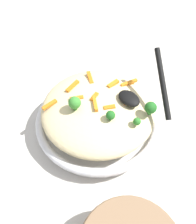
# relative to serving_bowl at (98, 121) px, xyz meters

# --- Properties ---
(ground_plane) EXTENTS (2.40, 2.40, 0.00)m
(ground_plane) POSITION_rel_serving_bowl_xyz_m (0.00, 0.00, -0.02)
(ground_plane) COLOR beige
(serving_bowl) EXTENTS (0.31, 0.31, 0.04)m
(serving_bowl) POSITION_rel_serving_bowl_xyz_m (0.00, 0.00, 0.00)
(serving_bowl) COLOR silver
(serving_bowl) RESTS_ON ground_plane
(pasta_mound) EXTENTS (0.27, 0.27, 0.06)m
(pasta_mound) POSITION_rel_serving_bowl_xyz_m (0.00, 0.00, 0.05)
(pasta_mound) COLOR beige
(pasta_mound) RESTS_ON serving_bowl
(carrot_piece_0) EXTENTS (0.04, 0.03, 0.01)m
(carrot_piece_0) POSITION_rel_serving_bowl_xyz_m (-0.01, 0.01, 0.08)
(carrot_piece_0) COLOR orange
(carrot_piece_0) RESTS_ON pasta_mound
(carrot_piece_1) EXTENTS (0.02, 0.03, 0.01)m
(carrot_piece_1) POSITION_rel_serving_bowl_xyz_m (0.01, -0.00, 0.08)
(carrot_piece_1) COLOR orange
(carrot_piece_1) RESTS_ON pasta_mound
(carrot_piece_2) EXTENTS (0.02, 0.03, 0.01)m
(carrot_piece_2) POSITION_rel_serving_bowl_xyz_m (0.04, 0.03, 0.08)
(carrot_piece_2) COLOR orange
(carrot_piece_2) RESTS_ON pasta_mound
(carrot_piece_3) EXTENTS (0.03, 0.03, 0.01)m
(carrot_piece_3) POSITION_rel_serving_bowl_xyz_m (-0.05, -0.05, 0.08)
(carrot_piece_3) COLOR orange
(carrot_piece_3) RESTS_ON pasta_mound
(carrot_piece_4) EXTENTS (0.02, 0.03, 0.01)m
(carrot_piece_4) POSITION_rel_serving_bowl_xyz_m (-0.03, -0.01, 0.08)
(carrot_piece_4) COLOR orange
(carrot_piece_4) RESTS_ON pasta_mound
(carrot_piece_5) EXTENTS (0.01, 0.04, 0.01)m
(carrot_piece_5) POSITION_rel_serving_bowl_xyz_m (0.06, 0.09, 0.07)
(carrot_piece_5) COLOR orange
(carrot_piece_5) RESTS_ON pasta_mound
(carrot_piece_6) EXTENTS (0.04, 0.03, 0.01)m
(carrot_piece_6) POSITION_rel_serving_bowl_xyz_m (0.07, -0.04, 0.07)
(carrot_piece_6) COLOR orange
(carrot_piece_6) RESTS_ON pasta_mound
(carrot_piece_7) EXTENTS (0.01, 0.03, 0.01)m
(carrot_piece_7) POSITION_rel_serving_bowl_xyz_m (0.02, -0.06, 0.08)
(carrot_piece_7) COLOR orange
(carrot_piece_7) RESTS_ON pasta_mound
(carrot_piece_8) EXTENTS (0.02, 0.04, 0.01)m
(carrot_piece_8) POSITION_rel_serving_bowl_xyz_m (0.00, -0.10, 0.07)
(carrot_piece_8) COLOR orange
(carrot_piece_8) RESTS_ON pasta_mound
(carrot_piece_9) EXTENTS (0.02, 0.04, 0.01)m
(carrot_piece_9) POSITION_rel_serving_bowl_xyz_m (0.08, 0.02, 0.07)
(carrot_piece_9) COLOR orange
(carrot_piece_9) RESTS_ON pasta_mound
(broccoli_floret_0) EXTENTS (0.03, 0.03, 0.04)m
(broccoli_floret_0) POSITION_rel_serving_bowl_xyz_m (0.01, 0.05, 0.10)
(broccoli_floret_0) COLOR #377928
(broccoli_floret_0) RESTS_ON pasta_mound
(broccoli_floret_1) EXTENTS (0.02, 0.02, 0.03)m
(broccoli_floret_1) POSITION_rel_serving_bowl_xyz_m (-0.06, 0.01, 0.09)
(broccoli_floret_1) COLOR #205B1C
(broccoli_floret_1) RESTS_ON pasta_mound
(broccoli_floret_2) EXTENTS (0.02, 0.02, 0.02)m
(broccoli_floret_2) POSITION_rel_serving_bowl_xyz_m (-0.10, -0.02, 0.08)
(broccoli_floret_2) COLOR #296820
(broccoli_floret_2) RESTS_ON pasta_mound
(broccoli_floret_3) EXTENTS (0.03, 0.03, 0.03)m
(broccoli_floret_3) POSITION_rel_serving_bowl_xyz_m (-0.10, -0.07, 0.09)
(broccoli_floret_3) COLOR #205B1C
(broccoli_floret_3) RESTS_ON pasta_mound
(serving_spoon) EXTENTS (0.13, 0.12, 0.09)m
(serving_spoon) POSITION_rel_serving_bowl_xyz_m (-0.06, -0.08, 0.10)
(serving_spoon) COLOR black
(serving_spoon) RESTS_ON pasta_mound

